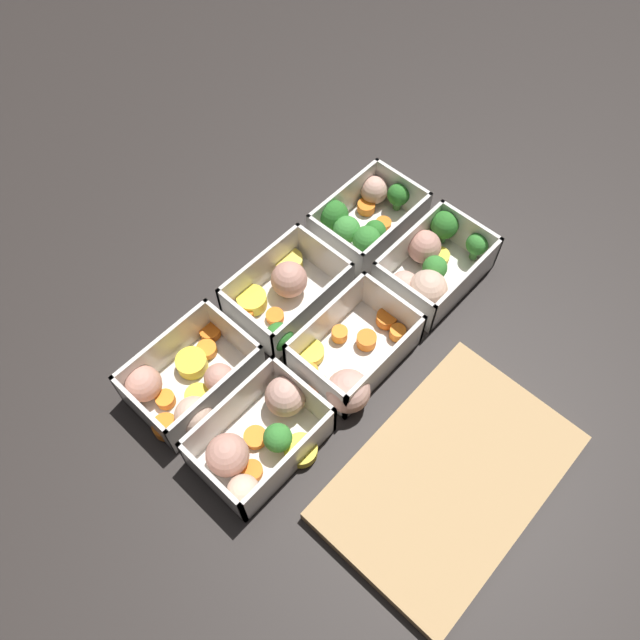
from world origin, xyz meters
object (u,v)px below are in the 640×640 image
Objects in this scene: container_near_center at (284,294)px; container_far_right at (260,438)px; container_near_left at (364,220)px; container_far_center at (351,362)px; container_far_left at (432,265)px; container_near_right at (187,385)px.

container_far_right is (0.15, 0.12, 0.00)m from container_near_center.
container_near_left is 0.95× the size of container_far_center.
container_far_left is (-0.16, 0.11, 0.00)m from container_near_center.
container_near_center is 0.95× the size of container_near_right.
container_near_center is 0.19m from container_far_right.
container_near_center is 0.88× the size of container_far_center.
container_far_center is 1.02× the size of container_far_right.
container_near_left is 0.33m from container_near_right.
container_near_center is 0.13m from container_far_center.
container_near_left is 0.97× the size of container_far_right.
container_near_left is at bearing -159.31° from container_far_right.
container_near_left and container_far_right have the same top height.
container_far_left is 0.91× the size of container_far_right.
container_near_center is at bearing 1.01° from container_near_left.
container_far_center is (0.17, 0.01, -0.00)m from container_far_left.
container_near_right is 0.19m from container_far_center.
container_near_right and container_far_right have the same top height.
container_near_center and container_far_center have the same top height.
container_near_left is at bearing -143.43° from container_far_center.
container_far_center is (-0.15, 0.12, 0.00)m from container_near_right.
container_far_center is 0.14m from container_far_right.
container_far_right is at bearing -4.27° from container_far_center.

